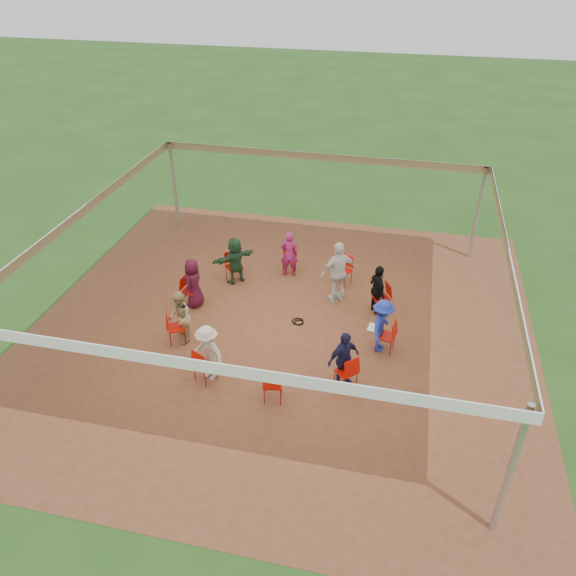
% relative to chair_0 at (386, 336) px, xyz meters
% --- Properties ---
extents(ground, '(80.00, 80.00, 0.00)m').
position_rel_chair_0_xyz_m(ground, '(-2.73, 0.43, -0.45)').
color(ground, '#204816').
rests_on(ground, ground).
extents(dirt_patch, '(13.00, 13.00, 0.00)m').
position_rel_chair_0_xyz_m(dirt_patch, '(-2.73, 0.43, -0.44)').
color(dirt_patch, brown).
rests_on(dirt_patch, ground).
extents(tent, '(10.33, 10.33, 3.00)m').
position_rel_chair_0_xyz_m(tent, '(-2.73, 0.43, 1.92)').
color(tent, '#B2B2B7').
rests_on(tent, ground).
extents(chair_0, '(0.50, 0.48, 0.90)m').
position_rel_chair_0_xyz_m(chair_0, '(0.00, 0.00, 0.00)').
color(chair_0, '#C00E02').
rests_on(chair_0, ground).
extents(chair_1, '(0.58, 0.57, 0.90)m').
position_rel_chair_0_xyz_m(chair_1, '(-0.27, 1.69, 0.00)').
color(chair_1, '#C00E02').
rests_on(chair_1, ground).
extents(chair_2, '(0.57, 0.58, 0.90)m').
position_rel_chair_0_xyz_m(chair_2, '(-1.48, 2.89, 0.00)').
color(chair_2, '#C00E02').
rests_on(chair_2, ground).
extents(chair_3, '(0.48, 0.50, 0.90)m').
position_rel_chair_0_xyz_m(chair_3, '(-3.16, 3.15, 0.00)').
color(chair_3, '#C00E02').
rests_on(chair_3, ground).
extents(chair_4, '(0.61, 0.61, 0.90)m').
position_rel_chair_0_xyz_m(chair_4, '(-4.68, 2.38, 0.00)').
color(chair_4, '#C00E02').
rests_on(chair_4, ground).
extents(chair_5, '(0.50, 0.48, 0.90)m').
position_rel_chair_0_xyz_m(chair_5, '(-5.46, 0.86, 0.00)').
color(chair_5, '#C00E02').
rests_on(chair_5, ground).
extents(chair_6, '(0.58, 0.57, 0.90)m').
position_rel_chair_0_xyz_m(chair_6, '(-5.19, -0.83, 0.00)').
color(chair_6, '#C00E02').
rests_on(chair_6, ground).
extents(chair_7, '(0.57, 0.58, 0.90)m').
position_rel_chair_0_xyz_m(chair_7, '(-3.98, -2.03, 0.00)').
color(chair_7, '#C00E02').
rests_on(chair_7, ground).
extents(chair_8, '(0.48, 0.50, 0.90)m').
position_rel_chair_0_xyz_m(chair_8, '(-2.29, -2.30, 0.00)').
color(chair_8, '#C00E02').
rests_on(chair_8, ground).
extents(chair_9, '(0.61, 0.61, 0.90)m').
position_rel_chair_0_xyz_m(chair_9, '(-0.77, -1.52, 0.00)').
color(chair_9, '#C00E02').
rests_on(chair_9, ground).
extents(person_seated_0, '(0.60, 0.99, 1.44)m').
position_rel_chair_0_xyz_m(person_seated_0, '(-0.12, 0.02, 0.28)').
color(person_seated_0, '#1B30A3').
rests_on(person_seated_0, ground).
extents(person_seated_1, '(0.77, 0.95, 1.44)m').
position_rel_chair_0_xyz_m(person_seated_1, '(-0.38, 1.63, 0.28)').
color(person_seated_1, black).
rests_on(person_seated_1, ground).
extents(person_seated_2, '(0.57, 0.42, 1.44)m').
position_rel_chair_0_xyz_m(person_seated_2, '(-3.14, 3.04, 0.28)').
color(person_seated_2, '#8A1D5B').
rests_on(person_seated_2, ground).
extents(person_seated_3, '(1.30, 1.30, 1.44)m').
position_rel_chair_0_xyz_m(person_seated_3, '(-4.60, 2.29, 0.28)').
color(person_seated_3, '#21472A').
rests_on(person_seated_3, ground).
extents(person_seated_4, '(0.50, 0.76, 1.44)m').
position_rel_chair_0_xyz_m(person_seated_4, '(-5.34, 0.84, 0.28)').
color(person_seated_4, '#3C0C1E').
rests_on(person_seated_4, ground).
extents(person_seated_5, '(0.68, 0.81, 1.44)m').
position_rel_chair_0_xyz_m(person_seated_5, '(-5.08, -0.77, 0.28)').
color(person_seated_5, '#9D885F').
rests_on(person_seated_5, ground).
extents(person_seated_6, '(1.04, 0.83, 1.44)m').
position_rel_chair_0_xyz_m(person_seated_6, '(-3.92, -1.93, 0.28)').
color(person_seated_6, beige).
rests_on(person_seated_6, ground).
extents(person_seated_7, '(0.90, 0.90, 1.44)m').
position_rel_chair_0_xyz_m(person_seated_7, '(-0.86, -1.44, 0.28)').
color(person_seated_7, '#1B1C44').
rests_on(person_seated_7, ground).
extents(standing_person, '(1.19, 1.08, 1.84)m').
position_rel_chair_0_xyz_m(standing_person, '(-1.50, 1.97, 0.47)').
color(standing_person, silver).
rests_on(standing_person, ground).
extents(cable_coil, '(0.36, 0.36, 0.03)m').
position_rel_chair_0_xyz_m(cable_coil, '(-2.35, 0.67, -0.43)').
color(cable_coil, black).
rests_on(cable_coil, ground).
extents(laptop, '(0.32, 0.38, 0.24)m').
position_rel_chair_0_xyz_m(laptop, '(-0.27, 0.04, 0.23)').
color(laptop, '#B7B7BC').
rests_on(laptop, ground).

